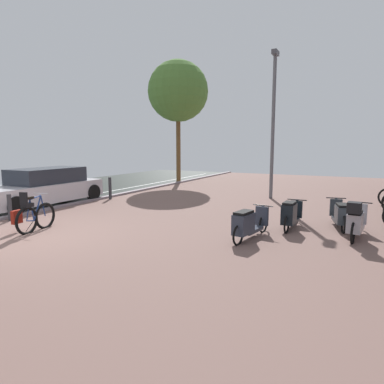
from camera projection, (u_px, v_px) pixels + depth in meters
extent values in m
cube|color=#7D5D55|center=(216.00, 271.00, 5.95)|extent=(14.40, 40.00, 0.05)
torus|color=black|center=(27.00, 221.00, 8.32)|extent=(0.18, 0.71, 0.71)
torus|color=black|center=(45.00, 216.00, 8.91)|extent=(0.18, 0.71, 0.71)
cylinder|color=navy|center=(37.00, 208.00, 8.64)|extent=(0.08, 0.31, 0.62)
cylinder|color=navy|center=(32.00, 210.00, 8.46)|extent=(0.06, 0.14, 0.57)
cylinder|color=navy|center=(35.00, 198.00, 8.55)|extent=(0.09, 0.38, 0.08)
cylinder|color=navy|center=(31.00, 221.00, 8.43)|extent=(0.06, 0.25, 0.08)
cylinder|color=navy|center=(28.00, 210.00, 8.35)|extent=(0.05, 0.16, 0.52)
cylinder|color=navy|center=(43.00, 206.00, 8.82)|extent=(0.05, 0.15, 0.57)
cube|color=black|center=(30.00, 198.00, 8.37)|extent=(0.12, 0.23, 0.06)
cylinder|color=#ADADB2|center=(41.00, 194.00, 8.72)|extent=(0.48, 0.10, 0.02)
cube|color=black|center=(27.00, 205.00, 8.31)|extent=(0.23, 0.27, 0.10)
cube|color=black|center=(24.00, 199.00, 8.19)|extent=(0.21, 0.09, 0.32)
cube|color=maroon|center=(17.00, 217.00, 8.47)|extent=(0.14, 0.29, 0.34)
cylinder|color=black|center=(30.00, 226.00, 8.53)|extent=(0.18, 0.12, 0.28)
torus|color=black|center=(238.00, 235.00, 7.40)|extent=(0.12, 0.48, 0.48)
torus|color=black|center=(263.00, 224.00, 8.48)|extent=(0.12, 0.48, 0.48)
cube|color=#2E3645|center=(252.00, 230.00, 7.94)|extent=(0.39, 0.78, 0.08)
cube|color=#2E3645|center=(243.00, 224.00, 7.57)|extent=(0.39, 0.63, 0.46)
cube|color=black|center=(244.00, 212.00, 7.53)|extent=(0.34, 0.57, 0.06)
cylinder|color=#2E3645|center=(263.00, 215.00, 8.42)|extent=(0.09, 0.13, 0.48)
cube|color=#2E3645|center=(262.00, 216.00, 8.37)|extent=(0.33, 0.13, 0.47)
cylinder|color=black|center=(263.00, 206.00, 8.37)|extent=(0.52, 0.11, 0.03)
torus|color=black|center=(287.00, 225.00, 8.38)|extent=(0.07, 0.47, 0.47)
torus|color=black|center=(297.00, 216.00, 9.38)|extent=(0.07, 0.47, 0.47)
cube|color=black|center=(292.00, 221.00, 8.88)|extent=(0.31, 0.66, 0.08)
cube|color=black|center=(289.00, 214.00, 8.53)|extent=(0.32, 0.52, 0.50)
cube|color=black|center=(289.00, 203.00, 8.49)|extent=(0.28, 0.47, 0.06)
cylinder|color=black|center=(297.00, 208.00, 9.33)|extent=(0.07, 0.12, 0.48)
cube|color=black|center=(296.00, 209.00, 9.27)|extent=(0.32, 0.09, 0.47)
cylinder|color=black|center=(297.00, 200.00, 9.27)|extent=(0.52, 0.05, 0.03)
torus|color=black|center=(353.00, 233.00, 7.51)|extent=(0.10, 0.53, 0.52)
torus|color=black|center=(360.00, 222.00, 8.55)|extent=(0.10, 0.53, 0.52)
cube|color=#ACA8B0|center=(356.00, 228.00, 8.03)|extent=(0.35, 0.72, 0.08)
cube|color=#ACA8B0|center=(355.00, 223.00, 7.67)|extent=(0.35, 0.58, 0.43)
cube|color=black|center=(356.00, 212.00, 7.63)|extent=(0.31, 0.52, 0.06)
cylinder|color=#ACA8B0|center=(360.00, 212.00, 8.49)|extent=(0.08, 0.13, 0.52)
cube|color=#ACA8B0|center=(360.00, 214.00, 8.43)|extent=(0.33, 0.11, 0.52)
cylinder|color=black|center=(361.00, 202.00, 8.43)|extent=(0.52, 0.08, 0.03)
cube|color=black|center=(354.00, 208.00, 7.38)|extent=(0.31, 0.31, 0.24)
torus|color=black|center=(343.00, 224.00, 8.38)|extent=(0.16, 0.48, 0.48)
torus|color=black|center=(335.00, 214.00, 9.59)|extent=(0.16, 0.48, 0.48)
cube|color=#30383F|center=(339.00, 220.00, 8.99)|extent=(0.43, 0.75, 0.08)
cube|color=#30383F|center=(342.00, 215.00, 8.57)|extent=(0.42, 0.61, 0.44)
cube|color=black|center=(343.00, 205.00, 8.54)|extent=(0.37, 0.55, 0.06)
cylinder|color=#30383F|center=(335.00, 206.00, 9.54)|extent=(0.10, 0.13, 0.49)
cube|color=#30383F|center=(336.00, 207.00, 9.47)|extent=(0.33, 0.15, 0.48)
cylinder|color=black|center=(336.00, 198.00, 9.48)|extent=(0.51, 0.14, 0.03)
cube|color=silver|center=(43.00, 192.00, 12.20)|extent=(1.65, 4.41, 0.63)
cube|color=#282D38|center=(47.00, 175.00, 12.30)|extent=(1.39, 2.56, 0.54)
cylinder|color=black|center=(64.00, 190.00, 14.07)|extent=(0.20, 0.62, 0.62)
cylinder|color=black|center=(93.00, 192.00, 13.37)|extent=(0.20, 0.62, 0.62)
cylinder|color=black|center=(15.00, 206.00, 10.38)|extent=(0.20, 0.62, 0.62)
cylinder|color=slate|center=(273.00, 129.00, 13.50)|extent=(0.14, 0.14, 5.61)
cube|color=#4C4C51|center=(275.00, 53.00, 13.09)|extent=(0.20, 0.52, 0.18)
cylinder|color=brown|center=(178.00, 148.00, 19.38)|extent=(0.25, 0.25, 3.99)
sphere|color=#528035|center=(178.00, 91.00, 18.94)|extent=(3.41, 3.41, 3.41)
cylinder|color=#38383D|center=(10.00, 207.00, 9.75)|extent=(0.12, 0.12, 0.77)
cylinder|color=#38383D|center=(110.00, 188.00, 13.61)|extent=(0.12, 0.12, 0.89)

